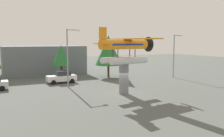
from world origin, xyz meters
The scene contains 9 objects.
ground_plane centered at (0.00, 0.00, 0.00)m, with size 140.00×140.00×0.00m, color #515651.
display_pedestal centered at (0.00, 0.00, 1.78)m, with size 1.10×1.10×3.55m, color slate.
floatplane_monument centered at (0.13, 0.01, 5.23)m, with size 7.03×10.46×4.00m.
car_mid_white centered at (-4.38, 10.61, 0.88)m, with size 4.20×2.02×1.76m.
streetlight_primary centered at (-4.31, 7.05, 4.46)m, with size 1.84×0.28×7.67m.
streetlight_secondary centered at (14.14, 7.44, 4.21)m, with size 1.84×0.28×7.18m.
storefront_building centered at (-4.63, 22.00, 2.61)m, with size 14.50×7.06×5.22m, color slate.
tree_east centered at (-3.24, 14.93, 3.81)m, with size 3.02×3.02×5.51m.
tree_center_back centered at (4.13, 12.42, 4.59)m, with size 4.46×4.46×7.08m.
Camera 1 is at (-13.56, -23.55, 5.98)m, focal length 38.33 mm.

